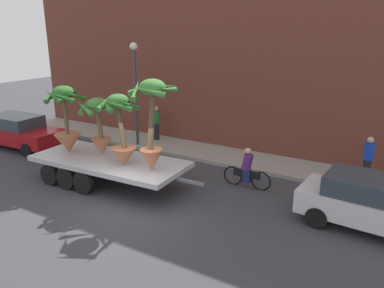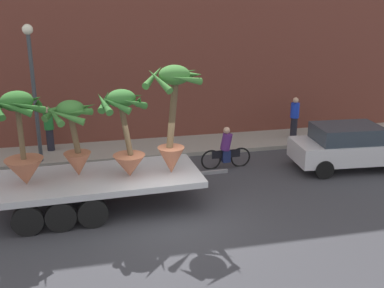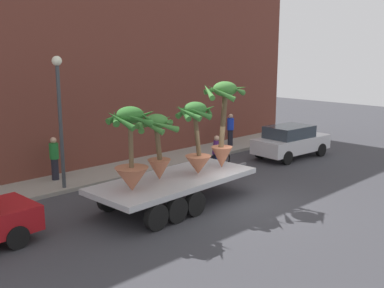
# 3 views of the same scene
# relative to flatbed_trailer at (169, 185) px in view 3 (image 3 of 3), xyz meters

# --- Properties ---
(ground_plane) EXTENTS (60.00, 60.00, 0.00)m
(ground_plane) POSITION_rel_flatbed_trailer_xyz_m (2.24, -1.24, -0.77)
(ground_plane) COLOR #38383D
(sidewalk) EXTENTS (24.00, 2.20, 0.15)m
(sidewalk) POSITION_rel_flatbed_trailer_xyz_m (2.24, 4.86, -0.69)
(sidewalk) COLOR gray
(sidewalk) RESTS_ON ground
(building_facade) EXTENTS (24.00, 1.20, 9.95)m
(building_facade) POSITION_rel_flatbed_trailer_xyz_m (2.24, 6.56, 4.20)
(building_facade) COLOR brown
(building_facade) RESTS_ON ground
(flatbed_trailer) EXTENTS (6.92, 2.71, 0.98)m
(flatbed_trailer) POSITION_rel_flatbed_trailer_xyz_m (0.00, 0.00, 0.00)
(flatbed_trailer) COLOR #B7BABF
(flatbed_trailer) RESTS_ON ground
(potted_palm_rear) EXTENTS (1.55, 1.50, 2.20)m
(potted_palm_rear) POSITION_rel_flatbed_trailer_xyz_m (-0.32, 0.20, 1.46)
(potted_palm_rear) COLOR #B26647
(potted_palm_rear) RESTS_ON flatbed_trailer
(potted_palm_middle) EXTENTS (1.68, 1.66, 3.12)m
(potted_palm_middle) POSITION_rel_flatbed_trailer_xyz_m (2.43, -0.19, 1.99)
(potted_palm_middle) COLOR #B26647
(potted_palm_middle) RESTS_ON flatbed_trailer
(potted_palm_front) EXTENTS (1.46, 1.47, 2.58)m
(potted_palm_front) POSITION_rel_flatbed_trailer_xyz_m (-1.64, -0.17, 1.44)
(potted_palm_front) COLOR #B26647
(potted_palm_front) RESTS_ON flatbed_trailer
(potted_palm_extra) EXTENTS (1.43, 1.40, 2.51)m
(potted_palm_extra) POSITION_rel_flatbed_trailer_xyz_m (1.08, -0.20, 1.51)
(potted_palm_extra) COLOR #B26647
(potted_palm_extra) RESTS_ON flatbed_trailer
(cyclist) EXTENTS (1.84, 0.35, 1.54)m
(cyclist) POSITION_rel_flatbed_trailer_xyz_m (4.79, 2.30, -0.10)
(cyclist) COLOR black
(cyclist) RESTS_ON ground
(parked_car) EXTENTS (4.18, 2.04, 1.58)m
(parked_car) POSITION_rel_flatbed_trailer_xyz_m (9.02, 1.31, 0.05)
(parked_car) COLOR silver
(parked_car) RESTS_ON ground
(pedestrian_near_gate) EXTENTS (0.36, 0.36, 1.71)m
(pedestrian_near_gate) POSITION_rel_flatbed_trailer_xyz_m (-1.39, 5.24, 0.27)
(pedestrian_near_gate) COLOR black
(pedestrian_near_gate) RESTS_ON sidewalk
(pedestrian_far_left) EXTENTS (0.36, 0.36, 1.71)m
(pedestrian_far_left) POSITION_rel_flatbed_trailer_xyz_m (8.50, 4.75, 0.27)
(pedestrian_far_left) COLOR black
(pedestrian_far_left) RESTS_ON sidewalk
(street_lamp) EXTENTS (0.36, 0.36, 4.83)m
(street_lamp) POSITION_rel_flatbed_trailer_xyz_m (-1.66, 4.06, 2.46)
(street_lamp) COLOR #383D42
(street_lamp) RESTS_ON sidewalk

